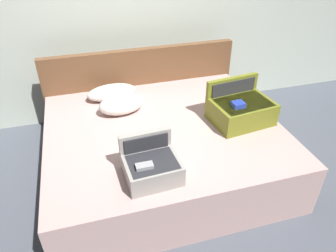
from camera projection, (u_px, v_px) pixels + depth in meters
The scene contains 8 objects.
ground_plane at pixel (176, 197), 2.83m from camera, with size 12.00×12.00×0.00m, color #4C515B.
back_wall at pixel (132, 2), 3.42m from camera, with size 8.00×0.10×2.60m, color #B7C1B2.
bed at pixel (164, 149), 3.01m from camera, with size 2.08×1.78×0.49m, color #BC9993.
headboard at pixel (142, 87), 3.64m from camera, with size 2.12×0.08×0.89m, color brown.
hard_case_large at pixel (241, 109), 2.90m from camera, with size 0.57×0.46×0.36m.
hard_case_medium at pixel (151, 166), 2.29m from camera, with size 0.41×0.37×0.30m.
pillow_near_headboard at pixel (122, 104), 3.04m from camera, with size 0.43×0.26×0.18m, color white.
pillow_center_head at pixel (112, 92), 3.27m from camera, with size 0.50×0.24×0.15m, color white.
Camera 1 is at (-0.63, -1.90, 2.10)m, focal length 34.18 mm.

